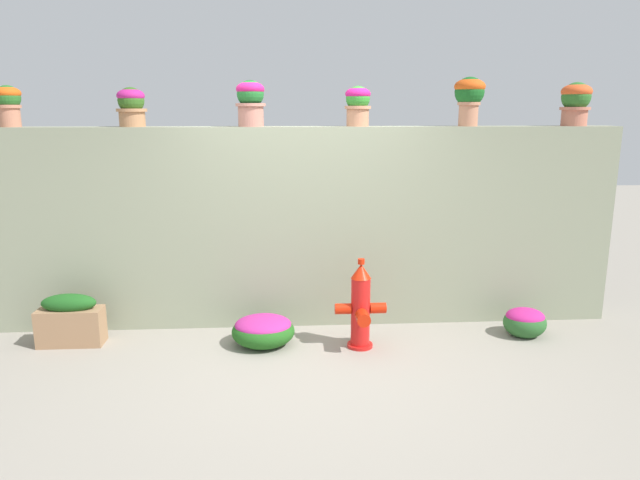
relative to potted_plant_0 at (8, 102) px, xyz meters
name	(u,v)px	position (x,y,z in m)	size (l,w,h in m)	color
ground_plane	(310,369)	(2.85, -1.19, -2.30)	(24.00, 24.00, 0.00)	gray
stone_wall	(304,227)	(2.85, 0.02, -1.27)	(6.45, 0.33, 2.06)	gray
potted_plant_0	(8,102)	(0.00, 0.00, 0.00)	(0.25, 0.25, 0.40)	tan
potted_plant_1	(131,105)	(1.16, 0.01, -0.03)	(0.29, 0.29, 0.38)	#AF784F
potted_plant_2	(250,100)	(2.32, -0.02, 0.02)	(0.30, 0.30, 0.45)	#B37161
potted_plant_3	(358,103)	(3.39, 0.02, -0.01)	(0.26, 0.26, 0.40)	tan
potted_plant_4	(469,94)	(4.51, -0.02, 0.07)	(0.31, 0.31, 0.49)	tan
potted_plant_5	(576,100)	(5.63, 0.01, 0.02)	(0.30, 0.30, 0.44)	#C37159
fire_hydrant	(361,308)	(3.35, -0.74, -1.91)	(0.49, 0.38, 0.87)	red
flower_bush_left	(263,329)	(2.42, -0.63, -2.14)	(0.61, 0.55, 0.30)	#215C1B
flower_bush_right	(525,321)	(5.04, -0.55, -2.15)	(0.43, 0.38, 0.30)	#2A5E2A
planter_box	(70,320)	(0.57, -0.49, -2.06)	(0.61, 0.25, 0.51)	#9E7552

